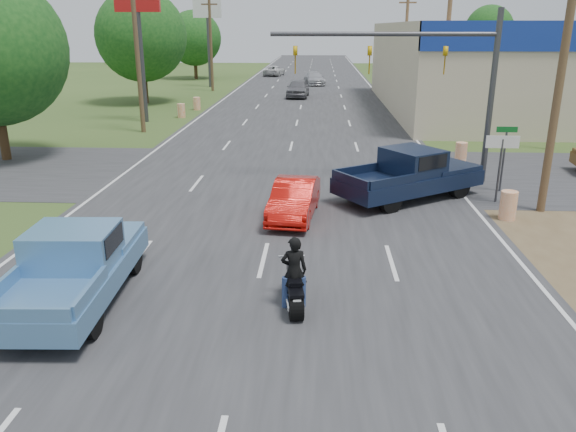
# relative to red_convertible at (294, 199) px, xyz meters

# --- Properties ---
(main_road) EXTENTS (15.00, 180.00, 0.02)m
(main_road) POSITION_rel_red_convertible_xyz_m (-0.70, 28.19, -0.64)
(main_road) COLOR #2D2D30
(main_road) RESTS_ON ground
(cross_road) EXTENTS (120.00, 10.00, 0.02)m
(cross_road) POSITION_rel_red_convertible_xyz_m (-0.70, 6.19, -0.64)
(cross_road) COLOR #2D2D30
(cross_road) RESTS_ON ground
(utility_pole_1) EXTENTS (2.00, 0.28, 10.00)m
(utility_pole_1) POSITION_rel_red_convertible_xyz_m (8.80, 1.19, 4.66)
(utility_pole_1) COLOR #4C3823
(utility_pole_1) RESTS_ON ground
(utility_pole_2) EXTENTS (2.00, 0.28, 10.00)m
(utility_pole_2) POSITION_rel_red_convertible_xyz_m (8.80, 19.19, 4.66)
(utility_pole_2) COLOR #4C3823
(utility_pole_2) RESTS_ON ground
(utility_pole_3) EXTENTS (2.00, 0.28, 10.00)m
(utility_pole_3) POSITION_rel_red_convertible_xyz_m (8.80, 37.19, 4.66)
(utility_pole_3) COLOR #4C3823
(utility_pole_3) RESTS_ON ground
(utility_pole_5) EXTENTS (2.00, 0.28, 10.00)m
(utility_pole_5) POSITION_rel_red_convertible_xyz_m (-10.20, 16.19, 4.66)
(utility_pole_5) COLOR #4C3823
(utility_pole_5) RESTS_ON ground
(utility_pole_6) EXTENTS (2.00, 0.28, 10.00)m
(utility_pole_6) POSITION_rel_red_convertible_xyz_m (-10.20, 40.19, 4.66)
(utility_pole_6) COLOR #4C3823
(utility_pole_6) RESTS_ON ground
(tree_1) EXTENTS (7.56, 7.56, 9.36)m
(tree_1) POSITION_rel_red_convertible_xyz_m (-14.20, 30.19, 4.92)
(tree_1) COLOR #422D19
(tree_1) RESTS_ON ground
(tree_2) EXTENTS (6.72, 6.72, 8.32)m
(tree_2) POSITION_rel_red_convertible_xyz_m (-14.90, 54.19, 4.30)
(tree_2) COLOR #422D19
(tree_2) RESTS_ON ground
(tree_5) EXTENTS (7.98, 7.98, 9.88)m
(tree_5) POSITION_rel_red_convertible_xyz_m (29.30, 83.19, 5.23)
(tree_5) COLOR #422D19
(tree_5) RESTS_ON ground
(tree_6) EXTENTS (8.82, 8.82, 10.92)m
(tree_6) POSITION_rel_red_convertible_xyz_m (-30.70, 83.19, 5.85)
(tree_6) COLOR #422D19
(tree_6) RESTS_ON ground
(barrel_0) EXTENTS (0.56, 0.56, 1.00)m
(barrel_0) POSITION_rel_red_convertible_xyz_m (7.30, 0.19, -0.15)
(barrel_0) COLOR orange
(barrel_0) RESTS_ON ground
(barrel_1) EXTENTS (0.56, 0.56, 1.00)m
(barrel_1) POSITION_rel_red_convertible_xyz_m (7.70, 8.69, -0.15)
(barrel_1) COLOR orange
(barrel_1) RESTS_ON ground
(barrel_2) EXTENTS (0.56, 0.56, 1.00)m
(barrel_2) POSITION_rel_red_convertible_xyz_m (-9.20, 22.19, -0.15)
(barrel_2) COLOR orange
(barrel_2) RESTS_ON ground
(barrel_3) EXTENTS (0.56, 0.56, 1.00)m
(barrel_3) POSITION_rel_red_convertible_xyz_m (-8.90, 26.19, -0.15)
(barrel_3) COLOR orange
(barrel_3) RESTS_ON ground
(pole_sign_left_near) EXTENTS (3.00, 0.35, 9.20)m
(pole_sign_left_near) POSITION_rel_red_convertible_xyz_m (-11.20, 20.19, 6.52)
(pole_sign_left_near) COLOR #3F3F44
(pole_sign_left_near) RESTS_ON ground
(pole_sign_left_far) EXTENTS (3.00, 0.35, 9.20)m
(pole_sign_left_far) POSITION_rel_red_convertible_xyz_m (-11.20, 44.19, 6.52)
(pole_sign_left_far) COLOR #3F3F44
(pole_sign_left_far) RESTS_ON ground
(lane_sign) EXTENTS (1.20, 0.08, 2.52)m
(lane_sign) POSITION_rel_red_convertible_xyz_m (7.50, 2.19, 1.25)
(lane_sign) COLOR #3F3F44
(lane_sign) RESTS_ON ground
(street_name_sign) EXTENTS (0.80, 0.08, 2.61)m
(street_name_sign) POSITION_rel_red_convertible_xyz_m (8.10, 3.69, 0.96)
(street_name_sign) COLOR #3F3F44
(street_name_sign) RESTS_ON ground
(signal_mast) EXTENTS (9.12, 0.40, 7.00)m
(signal_mast) POSITION_rel_red_convertible_xyz_m (5.12, 5.19, 4.15)
(signal_mast) COLOR #3F3F44
(signal_mast) RESTS_ON ground
(red_convertible) EXTENTS (1.80, 4.09, 1.30)m
(red_convertible) POSITION_rel_red_convertible_xyz_m (0.00, 0.00, 0.00)
(red_convertible) COLOR #BA0E08
(red_convertible) RESTS_ON ground
(motorcycle) EXTENTS (0.68, 2.06, 1.04)m
(motorcycle) POSITION_rel_red_convertible_xyz_m (0.29, -6.61, -0.19)
(motorcycle) COLOR black
(motorcycle) RESTS_ON ground
(rider) EXTENTS (0.66, 0.48, 1.67)m
(rider) POSITION_rel_red_convertible_xyz_m (0.28, -6.56, 0.18)
(rider) COLOR black
(rider) RESTS_ON ground
(blue_pickup) EXTENTS (2.37, 5.58, 1.82)m
(blue_pickup) POSITION_rel_red_convertible_xyz_m (-4.92, -6.41, 0.27)
(blue_pickup) COLOR black
(blue_pickup) RESTS_ON ground
(navy_pickup) EXTENTS (6.05, 5.15, 1.93)m
(navy_pickup) POSITION_rel_red_convertible_xyz_m (4.39, 2.58, 0.32)
(navy_pickup) COLOR black
(navy_pickup) RESTS_ON ground
(distant_car_grey) EXTENTS (2.15, 4.90, 1.64)m
(distant_car_grey) POSITION_rel_red_convertible_xyz_m (-1.20, 35.03, 0.17)
(distant_car_grey) COLOR slate
(distant_car_grey) RESTS_ON ground
(distant_car_silver) EXTENTS (2.74, 5.14, 1.42)m
(distant_car_silver) POSITION_rel_red_convertible_xyz_m (0.22, 47.22, 0.06)
(distant_car_silver) COLOR #B0B0B5
(distant_car_silver) RESTS_ON ground
(distant_car_white) EXTENTS (2.93, 4.99, 1.30)m
(distant_car_white) POSITION_rel_red_convertible_xyz_m (-5.31, 59.32, -0.00)
(distant_car_white) COLOR silver
(distant_car_white) RESTS_ON ground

